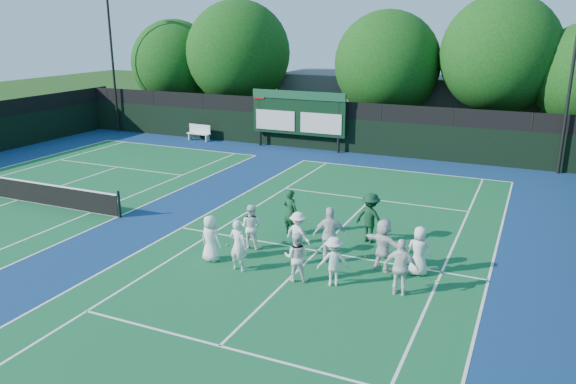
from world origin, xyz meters
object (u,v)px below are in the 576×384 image
at_px(tennis_net, 17,189).
at_px(coach_left, 291,212).
at_px(scoreboard, 298,113).
at_px(bench, 199,132).

distance_m(tennis_net, coach_left, 12.57).
distance_m(scoreboard, coach_left, 14.65).
xyz_separation_m(tennis_net, coach_left, (12.52, 1.08, 0.36)).
relative_size(tennis_net, bench, 6.74).
relative_size(tennis_net, coach_left, 6.64).
height_order(scoreboard, coach_left, scoreboard).
height_order(scoreboard, tennis_net, scoreboard).
bearing_deg(scoreboard, tennis_net, -115.60).
distance_m(tennis_net, bench, 14.38).
relative_size(scoreboard, coach_left, 3.52).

